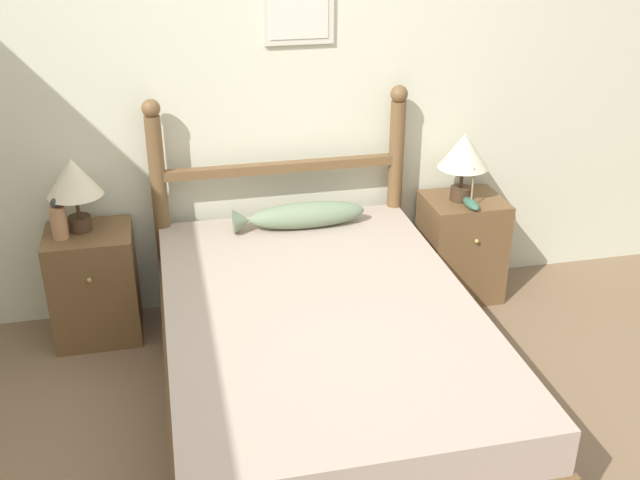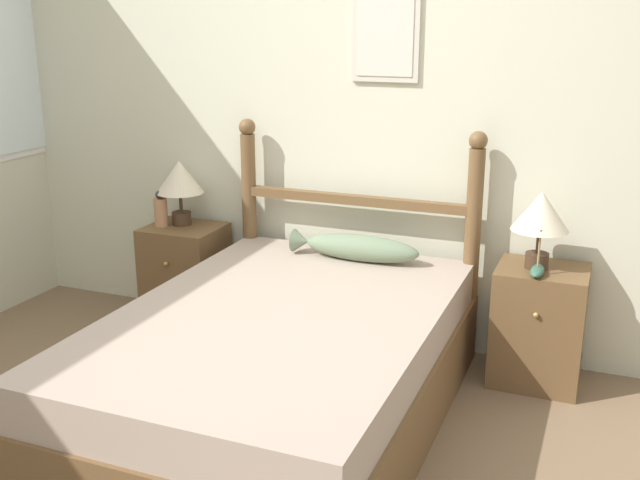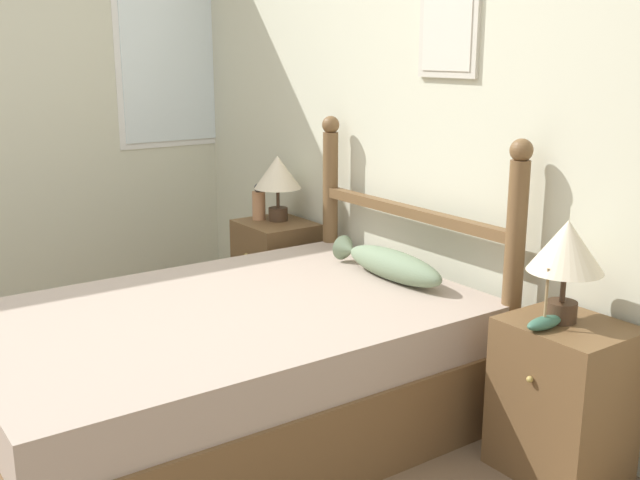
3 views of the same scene
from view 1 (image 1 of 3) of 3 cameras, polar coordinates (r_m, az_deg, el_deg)
name	(u,v)px [view 1 (image 1 of 3)]	position (r m, az deg, el deg)	size (l,w,h in m)	color
wall_back	(261,76)	(3.96, -4.52, 12.33)	(6.40, 0.08, 2.55)	beige
bed	(321,357)	(3.37, 0.06, -8.91)	(1.36, 2.03, 0.54)	brown
headboard	(281,195)	(4.03, -2.96, 3.45)	(1.37, 0.09, 1.22)	brown
nightstand_left	(95,284)	(4.05, -16.79, -3.26)	(0.43, 0.40, 0.60)	brown
nightstand_right	(461,247)	(4.35, 10.67, -0.54)	(0.43, 0.40, 0.60)	brown
table_lamp_left	(74,180)	(3.86, -18.26, 4.35)	(0.27, 0.27, 0.38)	#422D1E
table_lamp_right	(464,154)	(4.11, 10.89, 6.48)	(0.27, 0.27, 0.38)	#422D1E
bottle	(58,220)	(3.86, -19.31, 1.42)	(0.08, 0.08, 0.21)	tan
model_boat	(471,203)	(4.11, 11.44, 2.79)	(0.06, 0.17, 0.22)	#386651
fish_pillow	(301,216)	(3.90, -1.46, 1.87)	(0.69, 0.15, 0.14)	gray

